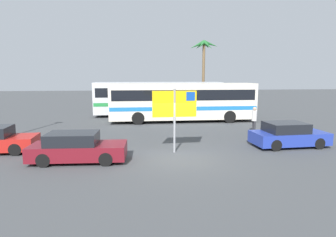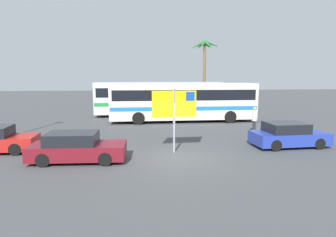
{
  "view_description": "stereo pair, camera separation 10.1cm",
  "coord_description": "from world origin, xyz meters",
  "px_view_note": "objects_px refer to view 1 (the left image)",
  "views": [
    {
      "loc": [
        -1.84,
        -13.05,
        3.87
      ],
      "look_at": [
        0.01,
        3.76,
        1.3
      ],
      "focal_mm": 30.83,
      "sensor_mm": 36.0,
      "label": 1
    },
    {
      "loc": [
        -1.74,
        -13.06,
        3.87
      ],
      "look_at": [
        0.01,
        3.76,
        1.3
      ],
      "focal_mm": 30.83,
      "sensor_mm": 36.0,
      "label": 2
    }
  ],
  "objects_px": {
    "bus_front_coach": "(183,100)",
    "bus_rear_coach": "(158,97)",
    "car_blue": "(288,135)",
    "car_maroon": "(77,148)",
    "pedestrian_near_sign": "(254,118)",
    "ferry_sign": "(176,106)"
  },
  "relations": [
    {
      "from": "bus_front_coach",
      "to": "bus_rear_coach",
      "type": "distance_m",
      "value": 4.11
    },
    {
      "from": "bus_front_coach",
      "to": "car_blue",
      "type": "relative_size",
      "value": 2.94
    },
    {
      "from": "car_maroon",
      "to": "pedestrian_near_sign",
      "type": "bearing_deg",
      "value": 28.68
    },
    {
      "from": "car_blue",
      "to": "pedestrian_near_sign",
      "type": "xyz_separation_m",
      "value": [
        -0.48,
        3.48,
        0.43
      ]
    },
    {
      "from": "ferry_sign",
      "to": "pedestrian_near_sign",
      "type": "bearing_deg",
      "value": 32.72
    },
    {
      "from": "ferry_sign",
      "to": "pedestrian_near_sign",
      "type": "relative_size",
      "value": 1.79
    },
    {
      "from": "bus_front_coach",
      "to": "car_maroon",
      "type": "distance_m",
      "value": 12.5
    },
    {
      "from": "car_maroon",
      "to": "pedestrian_near_sign",
      "type": "height_order",
      "value": "pedestrian_near_sign"
    },
    {
      "from": "car_blue",
      "to": "pedestrian_near_sign",
      "type": "bearing_deg",
      "value": 94.75
    },
    {
      "from": "car_blue",
      "to": "pedestrian_near_sign",
      "type": "distance_m",
      "value": 3.53
    },
    {
      "from": "bus_front_coach",
      "to": "pedestrian_near_sign",
      "type": "relative_size",
      "value": 6.66
    },
    {
      "from": "bus_front_coach",
      "to": "bus_rear_coach",
      "type": "relative_size",
      "value": 1.0
    },
    {
      "from": "bus_rear_coach",
      "to": "ferry_sign",
      "type": "bearing_deg",
      "value": -90.7
    },
    {
      "from": "car_maroon",
      "to": "pedestrian_near_sign",
      "type": "xyz_separation_m",
      "value": [
        10.37,
        5.08,
        0.43
      ]
    },
    {
      "from": "car_maroon",
      "to": "car_blue",
      "type": "relative_size",
      "value": 1.06
    },
    {
      "from": "ferry_sign",
      "to": "pedestrian_near_sign",
      "type": "height_order",
      "value": "ferry_sign"
    },
    {
      "from": "bus_front_coach",
      "to": "bus_rear_coach",
      "type": "height_order",
      "value": "same"
    },
    {
      "from": "ferry_sign",
      "to": "car_blue",
      "type": "xyz_separation_m",
      "value": [
        6.26,
        0.53,
        -1.69
      ]
    },
    {
      "from": "ferry_sign",
      "to": "pedestrian_near_sign",
      "type": "xyz_separation_m",
      "value": [
        5.78,
        4.0,
        -1.26
      ]
    },
    {
      "from": "bus_rear_coach",
      "to": "pedestrian_near_sign",
      "type": "relative_size",
      "value": 6.66
    },
    {
      "from": "car_maroon",
      "to": "ferry_sign",
      "type": "bearing_deg",
      "value": 15.74
    },
    {
      "from": "pedestrian_near_sign",
      "to": "ferry_sign",
      "type": "bearing_deg",
      "value": 26.39
    }
  ]
}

